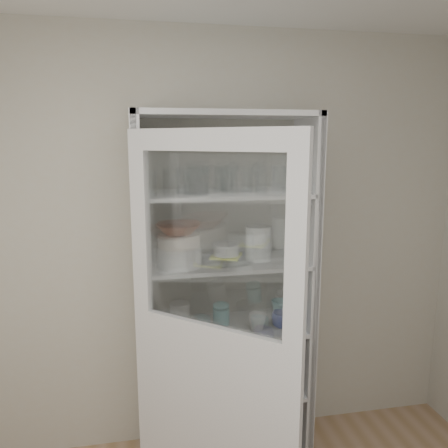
{
  "coord_description": "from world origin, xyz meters",
  "views": [
    {
      "loc": [
        -0.26,
        -1.13,
        1.95
      ],
      "look_at": [
        0.2,
        1.27,
        1.48
      ],
      "focal_mm": 35.0,
      "sensor_mm": 36.0,
      "label": 1
    }
  ],
  "objects_px": {
    "white_canister": "(180,314)",
    "cream_dish": "(212,385)",
    "glass_platter": "(226,258)",
    "terracotta_bowl": "(179,228)",
    "grey_bowl_stack": "(259,243)",
    "goblet_2": "(233,175)",
    "goblet_0": "(192,175)",
    "mug_teal": "(280,308)",
    "cupboard_door": "(212,370)",
    "mug_blue": "(281,320)",
    "plate_stack_back": "(167,251)",
    "tin_box": "(229,380)",
    "goblet_1": "(203,174)",
    "plate_stack_front": "(179,256)",
    "goblet_3": "(258,175)",
    "yellow_trivet": "(226,256)",
    "teal_jar": "(221,315)",
    "cream_bowl": "(179,240)",
    "measuring_cups": "(212,328)",
    "mug_white": "(257,322)",
    "pantry_cabinet": "(222,309)",
    "white_ramekin": "(226,249)"
  },
  "relations": [
    {
      "from": "yellow_trivet",
      "to": "white_canister",
      "type": "distance_m",
      "value": 0.45
    },
    {
      "from": "cream_bowl",
      "to": "terracotta_bowl",
      "type": "bearing_deg",
      "value": 0.0
    },
    {
      "from": "cream_bowl",
      "to": "grey_bowl_stack",
      "type": "xyz_separation_m",
      "value": [
        0.46,
        0.05,
        -0.05
      ]
    },
    {
      "from": "goblet_1",
      "to": "teal_jar",
      "type": "distance_m",
      "value": 0.84
    },
    {
      "from": "cupboard_door",
      "to": "cream_bowl",
      "type": "relative_size",
      "value": 8.62
    },
    {
      "from": "goblet_0",
      "to": "teal_jar",
      "type": "relative_size",
      "value": 1.54
    },
    {
      "from": "yellow_trivet",
      "to": "goblet_0",
      "type": "bearing_deg",
      "value": 157.85
    },
    {
      "from": "plate_stack_back",
      "to": "mug_white",
      "type": "bearing_deg",
      "value": -24.34
    },
    {
      "from": "goblet_1",
      "to": "pantry_cabinet",
      "type": "bearing_deg",
      "value": -8.53
    },
    {
      "from": "glass_platter",
      "to": "terracotta_bowl",
      "type": "bearing_deg",
      "value": -164.72
    },
    {
      "from": "yellow_trivet",
      "to": "plate_stack_front",
      "type": "bearing_deg",
      "value": -164.72
    },
    {
      "from": "glass_platter",
      "to": "cream_dish",
      "type": "xyz_separation_m",
      "value": [
        -0.1,
        -0.05,
        -0.77
      ]
    },
    {
      "from": "glass_platter",
      "to": "mug_white",
      "type": "bearing_deg",
      "value": -35.56
    },
    {
      "from": "goblet_3",
      "to": "pantry_cabinet",
      "type": "bearing_deg",
      "value": -175.6
    },
    {
      "from": "grey_bowl_stack",
      "to": "mug_white",
      "type": "xyz_separation_m",
      "value": [
        -0.03,
        -0.09,
        -0.45
      ]
    },
    {
      "from": "grey_bowl_stack",
      "to": "goblet_2",
      "type": "bearing_deg",
      "value": 134.97
    },
    {
      "from": "glass_platter",
      "to": "goblet_0",
      "type": "bearing_deg",
      "value": 157.85
    },
    {
      "from": "mug_blue",
      "to": "measuring_cups",
      "type": "distance_m",
      "value": 0.41
    },
    {
      "from": "mug_blue",
      "to": "mug_teal",
      "type": "xyz_separation_m",
      "value": [
        0.04,
        0.15,
        0.01
      ]
    },
    {
      "from": "goblet_2",
      "to": "plate_stack_front",
      "type": "height_order",
      "value": "goblet_2"
    },
    {
      "from": "cupboard_door",
      "to": "white_canister",
      "type": "xyz_separation_m",
      "value": [
        -0.1,
        0.56,
        0.06
      ]
    },
    {
      "from": "goblet_3",
      "to": "mug_blue",
      "type": "distance_m",
      "value": 0.87
    },
    {
      "from": "cream_bowl",
      "to": "yellow_trivet",
      "type": "height_order",
      "value": "cream_bowl"
    },
    {
      "from": "goblet_3",
      "to": "cream_dish",
      "type": "relative_size",
      "value": 0.7
    },
    {
      "from": "cupboard_door",
      "to": "goblet_0",
      "type": "distance_m",
      "value": 1.07
    },
    {
      "from": "goblet_1",
      "to": "glass_platter",
      "type": "distance_m",
      "value": 0.5
    },
    {
      "from": "grey_bowl_stack",
      "to": "teal_jar",
      "type": "bearing_deg",
      "value": 170.09
    },
    {
      "from": "plate_stack_back",
      "to": "mug_blue",
      "type": "bearing_deg",
      "value": -17.72
    },
    {
      "from": "goblet_2",
      "to": "glass_platter",
      "type": "bearing_deg",
      "value": -121.4
    },
    {
      "from": "goblet_0",
      "to": "plate_stack_front",
      "type": "bearing_deg",
      "value": -121.71
    },
    {
      "from": "white_ramekin",
      "to": "mug_blue",
      "type": "distance_m",
      "value": 0.53
    },
    {
      "from": "goblet_0",
      "to": "mug_white",
      "type": "bearing_deg",
      "value": -28.81
    },
    {
      "from": "goblet_2",
      "to": "cream_bowl",
      "type": "distance_m",
      "value": 0.51
    },
    {
      "from": "cream_dish",
      "to": "cupboard_door",
      "type": "bearing_deg",
      "value": -99.08
    },
    {
      "from": "measuring_cups",
      "to": "yellow_trivet",
      "type": "bearing_deg",
      "value": 35.58
    },
    {
      "from": "teal_jar",
      "to": "measuring_cups",
      "type": "bearing_deg",
      "value": -131.89
    },
    {
      "from": "terracotta_bowl",
      "to": "grey_bowl_stack",
      "type": "relative_size",
      "value": 1.21
    },
    {
      "from": "goblet_0",
      "to": "mug_blue",
      "type": "relative_size",
      "value": 1.58
    },
    {
      "from": "goblet_0",
      "to": "mug_teal",
      "type": "distance_m",
      "value": 1.0
    },
    {
      "from": "plate_stack_back",
      "to": "tin_box",
      "type": "distance_m",
      "value": 0.89
    },
    {
      "from": "goblet_1",
      "to": "terracotta_bowl",
      "type": "distance_m",
      "value": 0.35
    },
    {
      "from": "goblet_1",
      "to": "cupboard_door",
      "type": "bearing_deg",
      "value": -95.1
    },
    {
      "from": "white_canister",
      "to": "cream_dish",
      "type": "xyz_separation_m",
      "value": [
        0.18,
        -0.08,
        -0.43
      ]
    },
    {
      "from": "cupboard_door",
      "to": "mug_blue",
      "type": "relative_size",
      "value": 17.25
    },
    {
      "from": "goblet_3",
      "to": "yellow_trivet",
      "type": "distance_m",
      "value": 0.51
    },
    {
      "from": "goblet_1",
      "to": "plate_stack_front",
      "type": "xyz_separation_m",
      "value": [
        -0.16,
        -0.15,
        -0.44
      ]
    },
    {
      "from": "goblet_0",
      "to": "measuring_cups",
      "type": "distance_m",
      "value": 0.89
    },
    {
      "from": "teal_jar",
      "to": "white_canister",
      "type": "relative_size",
      "value": 0.83
    },
    {
      "from": "goblet_1",
      "to": "glass_platter",
      "type": "height_order",
      "value": "goblet_1"
    },
    {
      "from": "plate_stack_back",
      "to": "yellow_trivet",
      "type": "relative_size",
      "value": 1.43
    }
  ]
}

